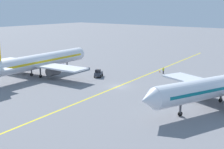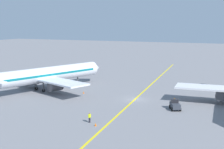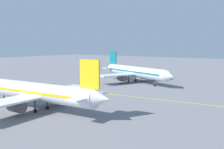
# 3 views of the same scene
# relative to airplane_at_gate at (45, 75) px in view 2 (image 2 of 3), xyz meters

# --- Properties ---
(ground_plane) EXTENTS (400.00, 400.00, 0.00)m
(ground_plane) POSITION_rel_airplane_at_gate_xyz_m (22.85, 0.09, -3.71)
(ground_plane) COLOR slate
(apron_yellow_centreline) EXTENTS (10.90, 119.57, 0.01)m
(apron_yellow_centreline) POSITION_rel_airplane_at_gate_xyz_m (22.85, 0.09, -3.71)
(apron_yellow_centreline) COLOR yellow
(apron_yellow_centreline) RESTS_ON ground
(airplane_at_gate) EXTENTS (28.02, 34.24, 10.60)m
(airplane_at_gate) POSITION_rel_airplane_at_gate_xyz_m (0.00, 0.00, 0.00)
(airplane_at_gate) COLOR silver
(airplane_at_gate) RESTS_ON ground
(baggage_tug_dark) EXTENTS (2.73, 3.35, 2.11)m
(baggage_tug_dark) POSITION_rel_airplane_at_gate_xyz_m (32.38, -4.42, -2.81)
(baggage_tug_dark) COLOR #333842
(baggage_tug_dark) RESTS_ON ground
(ground_crew_worker) EXTENTS (0.32, 0.56, 1.68)m
(ground_crew_worker) POSITION_rel_airplane_at_gate_xyz_m (21.33, -17.71, -2.80)
(ground_crew_worker) COLOR #23232D
(ground_crew_worker) RESTS_ON ground
(traffic_cone_near_nose) EXTENTS (0.32, 0.32, 0.55)m
(traffic_cone_near_nose) POSITION_rel_airplane_at_gate_xyz_m (23.00, -18.88, -3.43)
(traffic_cone_near_nose) COLOR orange
(traffic_cone_near_nose) RESTS_ON ground
(traffic_cone_mid_apron) EXTENTS (0.32, 0.32, 0.55)m
(traffic_cone_mid_apron) POSITION_rel_airplane_at_gate_xyz_m (10.18, 0.58, -3.43)
(traffic_cone_mid_apron) COLOR orange
(traffic_cone_mid_apron) RESTS_ON ground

